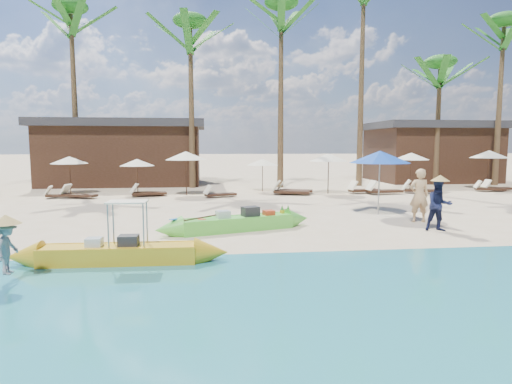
{
  "coord_description": "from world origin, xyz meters",
  "views": [
    {
      "loc": [
        -2.56,
        -12.58,
        2.63
      ],
      "look_at": [
        -0.83,
        2.0,
        1.02
      ],
      "focal_mm": 30.0,
      "sensor_mm": 36.0,
      "label": 1
    }
  ],
  "objects": [
    {
      "name": "resort_parasol_9",
      "position": [
        14.42,
        11.38,
        2.1
      ],
      "size": [
        2.27,
        2.27,
        2.33
      ],
      "color": "#382117",
      "rests_on": "ground"
    },
    {
      "name": "tourist",
      "position": [
        4.71,
        1.2,
        0.92
      ],
      "size": [
        0.71,
        0.51,
        1.84
      ],
      "primitive_type": "imported",
      "rotation": [
        0.0,
        0.0,
        3.04
      ],
      "color": "tan",
      "rests_on": "ground"
    },
    {
      "name": "resort_parasol_6",
      "position": [
        0.69,
        11.61,
        1.68
      ],
      "size": [
        1.81,
        1.81,
        1.87
      ],
      "color": "#382117",
      "rests_on": "ground"
    },
    {
      "name": "lounger_3_right",
      "position": [
        -8.92,
        9.48,
        0.21
      ],
      "size": [
        1.9,
        1.11,
        0.62
      ],
      "rotation": [
        0.0,
        0.0,
        -0.33
      ],
      "color": "#382117",
      "rests_on": "ground"
    },
    {
      "name": "ground",
      "position": [
        0.0,
        0.0,
        0.0
      ],
      "size": [
        240.0,
        240.0,
        0.0
      ],
      "primitive_type": "plane",
      "color": "beige",
      "rests_on": "ground"
    },
    {
      "name": "lounger_9_left",
      "position": [
        14.12,
        10.2,
        0.2
      ],
      "size": [
        1.76,
        0.57,
        0.59
      ],
      "rotation": [
        0.0,
        0.0,
        -0.02
      ],
      "color": "#382117",
      "rests_on": "ground"
    },
    {
      "name": "lounger_4_left",
      "position": [
        -5.67,
        10.33,
        0.18
      ],
      "size": [
        1.63,
        0.54,
        0.55
      ],
      "rotation": [
        0.0,
        0.0,
        -0.03
      ],
      "color": "#382117",
      "rests_on": "ground"
    },
    {
      "name": "lounger_7_right",
      "position": [
        6.95,
        9.41,
        0.22
      ],
      "size": [
        2.01,
        0.78,
        0.67
      ],
      "rotation": [
        0.0,
        0.0,
        0.09
      ],
      "color": "#382117",
      "rests_on": "ground"
    },
    {
      "name": "green_canoe",
      "position": [
        -1.6,
        0.44,
        0.24
      ],
      "size": [
        5.5,
        2.09,
        0.72
      ],
      "rotation": [
        0.0,
        0.0,
        0.31
      ],
      "color": "#55CA3D",
      "rests_on": "ground"
    },
    {
      "name": "resort_parasol_8",
      "position": [
        9.72,
        11.83,
        1.98
      ],
      "size": [
        2.13,
        2.13,
        2.19
      ],
      "color": "#382117",
      "rests_on": "ground"
    },
    {
      "name": "palm_6",
      "position": [
        12.84,
        14.52,
        7.05
      ],
      "size": [
        2.08,
        2.08,
        8.51
      ],
      "color": "brown",
      "rests_on": "ground"
    },
    {
      "name": "palm_4",
      "position": [
        2.15,
        14.01,
        9.45
      ],
      "size": [
        2.08,
        2.08,
        11.7
      ],
      "color": "brown",
      "rests_on": "ground"
    },
    {
      "name": "vendor_green",
      "position": [
        4.55,
        -0.36,
        0.81
      ],
      "size": [
        0.88,
        0.74,
        1.61
      ],
      "primitive_type": "imported",
      "rotation": [
        0.0,
        0.0,
        -0.18
      ],
      "color": "#151A3A",
      "rests_on": "ground"
    },
    {
      "name": "lounger_5_left",
      "position": [
        -1.91,
        9.07,
        0.19
      ],
      "size": [
        1.75,
        1.03,
        0.57
      ],
      "rotation": [
        0.0,
        0.0,
        0.33
      ],
      "color": "#382117",
      "rests_on": "ground"
    },
    {
      "name": "resort_parasol_7",
      "position": [
        4.09,
        10.02,
        1.98
      ],
      "size": [
        2.13,
        2.13,
        2.2
      ],
      "color": "#382117",
      "rests_on": "ground"
    },
    {
      "name": "lounger_6_left",
      "position": [
        1.85,
        9.68,
        0.22
      ],
      "size": [
        2.05,
        1.19,
        0.67
      ],
      "rotation": [
        0.0,
        0.0,
        -0.32
      ],
      "color": "#382117",
      "rests_on": "ground"
    },
    {
      "name": "lounger_6_right",
      "position": [
        2.21,
        10.27,
        0.22
      ],
      "size": [
        1.99,
        1.09,
        0.65
      ],
      "rotation": [
        0.0,
        0.0,
        -0.28
      ],
      "color": "#382117",
      "rests_on": "ground"
    },
    {
      "name": "wet_sand_strip",
      "position": [
        0.0,
        -5.0,
        0.0
      ],
      "size": [
        240.0,
        4.5,
        0.01
      ],
      "primitive_type": "cube",
      "color": "tan",
      "rests_on": "ground"
    },
    {
      "name": "pavilion_west",
      "position": [
        -8.0,
        17.5,
        2.19
      ],
      "size": [
        10.8,
        6.6,
        4.3
      ],
      "color": "#382117",
      "rests_on": "ground"
    },
    {
      "name": "resort_parasol_3",
      "position": [
        -9.88,
        11.65,
        1.83
      ],
      "size": [
        1.98,
        1.98,
        2.03
      ],
      "color": "#382117",
      "rests_on": "ground"
    },
    {
      "name": "vendor_yellow",
      "position": [
        -6.31,
        -4.13,
        0.7
      ],
      "size": [
        0.41,
        0.68,
        1.03
      ],
      "primitive_type": "imported",
      "rotation": [
        0.0,
        0.0,
        1.53
      ],
      "color": "gray",
      "rests_on": "ground"
    },
    {
      "name": "resort_parasol_5",
      "position": [
        -3.57,
        10.32,
        2.09
      ],
      "size": [
        2.25,
        2.25,
        2.32
      ],
      "color": "#382117",
      "rests_on": "ground"
    },
    {
      "name": "resort_parasol_4",
      "position": [
        -6.19,
        10.91,
        1.72
      ],
      "size": [
        1.85,
        1.85,
        1.91
      ],
      "color": "#382117",
      "rests_on": "ground"
    },
    {
      "name": "palm_3",
      "position": [
        -3.36,
        14.27,
        8.58
      ],
      "size": [
        2.08,
        2.08,
        10.52
      ],
      "color": "brown",
      "rests_on": "ground"
    },
    {
      "name": "lounger_7_left",
      "position": [
        6.03,
        10.02,
        0.21
      ],
      "size": [
        1.92,
        0.98,
        0.62
      ],
      "rotation": [
        0.0,
        0.0,
        0.24
      ],
      "color": "#382117",
      "rests_on": "ground"
    },
    {
      "name": "pavilion_east",
      "position": [
        14.0,
        17.5,
        2.2
      ],
      "size": [
        8.8,
        6.6,
        4.3
      ],
      "color": "#382117",
      "rests_on": "ground"
    },
    {
      "name": "lounger_8_left",
      "position": [
        9.11,
        9.56,
        0.22
      ],
      "size": [
        2.04,
        1.2,
        0.66
      ],
      "rotation": [
        0.0,
        0.0,
        -0.33
      ],
      "color": "#382117",
      "rests_on": "ground"
    },
    {
      "name": "palm_5",
      "position": [
        7.45,
        14.38,
        10.82
      ],
      "size": [
        2.08,
        2.08,
        13.6
      ],
      "color": "brown",
      "rests_on": "ground"
    },
    {
      "name": "lounger_3_left",
      "position": [
        -9.79,
        9.65,
        0.18
      ],
      "size": [
        1.64,
        0.58,
        0.55
      ],
      "rotation": [
        0.0,
        0.0,
        0.05
      ],
      "color": "#382117",
      "rests_on": "ground"
    },
    {
      "name": "blue_umbrella",
      "position": [
        3.95,
        2.82,
        2.2
      ],
      "size": [
        2.26,
        2.26,
        2.43
      ],
      "color": "#99999E",
      "rests_on": "ground"
    },
    {
      "name": "lounger_9_right",
      "position": [
        13.51,
        10.02,
        0.19
      ],
      "size": [
        1.71,
        0.97,
        0.56
      ],
      "rotation": [
        0.0,
        0.0,
        -0.31
      ],
      "color": "#382117",
      "rests_on": "ground"
    },
    {
      "name": "palm_2",
      "position": [
        -10.45,
        15.08,
        9.18
      ],
      "size": [
        2.08,
        2.08,
        11.33
      ],
      "color": "brown",
      "rests_on": "ground"
    },
    {
      "name": "palm_7",
      "position": [
        16.57,
        13.68,
        8.99
      ],
      "size": [
        2.08,
        2.08,
        11.08
      ],
      "color": "brown",
      "rests_on": "ground"
    },
    {
      "name": "yellow_canoe",
      "position": [
        -4.49,
        -2.96,
        0.23
      ],
      "size": [
        5.42,
        0.8,
        1.41
      ],
      "rotation": [
        0.0,
        0.0,
        -0.03
      ],
      "color": "gold",
      "rests_on": "ground"
    },
    {
      "name": "lounger_4_right",
      "position": [
        -5.59,
        9.82,
        0.21
      ],
      "size": [
        1.9,
        1.0,
        0.62
      ],
      "rotation": [
        0.0,
        0.0,
        0.25
      ],
      "color": "#382117",
      "rests_on": "ground"
    }
  ]
}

